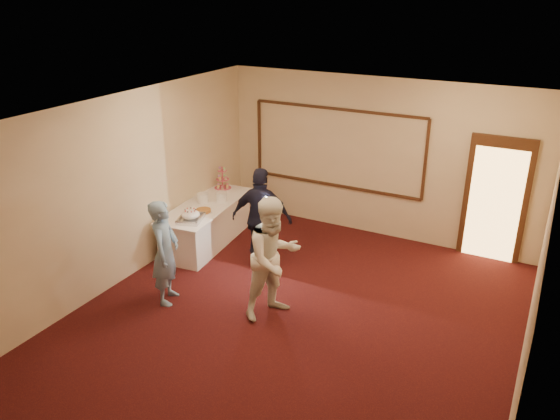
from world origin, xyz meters
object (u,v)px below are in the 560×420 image
object	(u,v)px
pavlova_tray	(191,216)
plate_stack_b	(221,197)
buffet_table	(207,224)
woman	(274,258)
cupcake_stand	(222,180)
tart	(203,211)
guest	(262,218)
man	(165,252)
plate_stack_a	(203,198)

from	to	relation	value
pavlova_tray	plate_stack_b	world-z (taller)	pavlova_tray
buffet_table	woman	world-z (taller)	woman
woman	pavlova_tray	bearing A→B (deg)	95.82
cupcake_stand	woman	distance (m)	3.41
tart	woman	xyz separation A→B (m)	(2.05, -1.18, 0.11)
buffet_table	guest	bearing A→B (deg)	-12.07
cupcake_stand	woman	xyz separation A→B (m)	(2.44, -2.38, -0.03)
pavlova_tray	man	xyz separation A→B (m)	(0.44, -1.22, -0.04)
pavlova_tray	man	world-z (taller)	man
plate_stack_a	plate_stack_b	world-z (taller)	plate_stack_a
pavlova_tray	woman	distance (m)	2.18
tart	man	world-z (taller)	man
guest	plate_stack_b	bearing A→B (deg)	-39.78
buffet_table	man	size ratio (longest dim) A/B	1.41
plate_stack_b	man	distance (m)	2.27
plate_stack_b	guest	world-z (taller)	guest
plate_stack_b	man	size ratio (longest dim) A/B	0.13
buffet_table	pavlova_tray	distance (m)	0.87
buffet_table	tart	xyz separation A→B (m)	(0.18, -0.32, 0.41)
pavlova_tray	guest	world-z (taller)	guest
cupcake_stand	plate_stack_b	xyz separation A→B (m)	(0.37, -0.60, -0.09)
pavlova_tray	plate_stack_a	world-z (taller)	pavlova_tray
guest	woman	bearing A→B (deg)	112.14
man	guest	size ratio (longest dim) A/B	0.93
plate_stack_a	woman	xyz separation A→B (m)	(2.33, -1.57, 0.05)
plate_stack_b	cupcake_stand	bearing A→B (deg)	121.59
plate_stack_a	man	bearing A→B (deg)	-69.75
cupcake_stand	guest	size ratio (longest dim) A/B	0.28
pavlova_tray	cupcake_stand	size ratio (longest dim) A/B	1.18
man	pavlova_tray	bearing A→B (deg)	-1.03
man	guest	bearing A→B (deg)	-44.05
tart	woman	world-z (taller)	woman
plate_stack_b	pavlova_tray	bearing A→B (deg)	-87.82
woman	guest	bearing A→B (deg)	63.05
plate_stack_a	plate_stack_b	size ratio (longest dim) A/B	1.01
plate_stack_b	man	xyz separation A→B (m)	(0.47, -2.22, -0.04)
guest	cupcake_stand	bearing A→B (deg)	-50.99
buffet_table	plate_stack_b	world-z (taller)	plate_stack_b
plate_stack_a	guest	xyz separation A→B (m)	(1.45, -0.35, 0.02)
tart	guest	xyz separation A→B (m)	(1.16, 0.04, 0.08)
tart	guest	world-z (taller)	guest
plate_stack_a	guest	size ratio (longest dim) A/B	0.12
guest	pavlova_tray	bearing A→B (deg)	6.45
cupcake_stand	man	bearing A→B (deg)	-73.38
cupcake_stand	plate_stack_b	world-z (taller)	cupcake_stand
plate_stack_b	plate_stack_a	bearing A→B (deg)	-140.30
plate_stack_b	woman	world-z (taller)	woman
buffet_table	guest	xyz separation A→B (m)	(1.34, -0.29, 0.49)
tart	man	size ratio (longest dim) A/B	0.19
man	guest	world-z (taller)	guest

